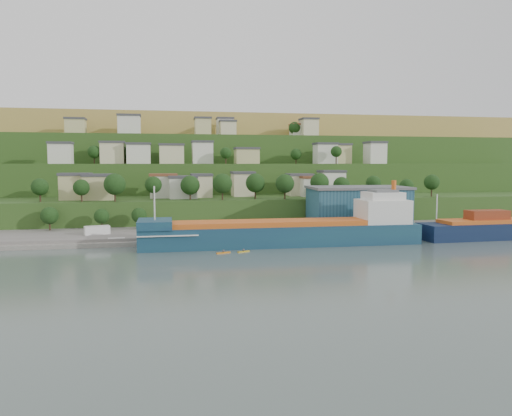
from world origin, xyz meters
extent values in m
plane|color=#4A5A53|center=(0.00, 0.00, 0.00)|extent=(500.00, 500.00, 0.00)
cube|color=slate|center=(20.00, 28.00, 0.00)|extent=(220.00, 26.00, 4.00)
cube|color=slate|center=(-55.00, 22.00, 0.00)|extent=(40.00, 18.00, 2.40)
cube|color=#284719|center=(0.00, 56.00, 0.00)|extent=(260.00, 32.00, 20.00)
cube|color=#284719|center=(0.00, 86.00, 0.00)|extent=(280.00, 32.00, 44.00)
cube|color=#284719|center=(0.00, 116.00, 0.00)|extent=(300.00, 32.00, 70.00)
cube|color=#A1963D|center=(0.00, 190.00, 0.00)|extent=(360.00, 120.00, 96.00)
cube|color=#C6BC80|center=(-57.47, 54.09, 14.04)|extent=(9.64, 8.69, 8.08)
cube|color=#3F3F44|center=(-57.47, 54.09, 18.53)|extent=(10.24, 9.29, 0.90)
cube|color=#C6BC80|center=(-49.72, 51.37, 13.91)|extent=(9.82, 7.35, 7.81)
cube|color=#3F3F44|center=(-49.72, 51.37, 18.26)|extent=(10.42, 7.95, 0.90)
cube|color=silver|center=(-28.45, 56.89, 13.84)|extent=(9.24, 7.01, 7.69)
cube|color=brown|center=(-28.45, 56.89, 18.14)|extent=(9.84, 7.61, 0.90)
cube|color=silver|center=(-21.81, 53.04, 13.50)|extent=(9.43, 8.11, 7.01)
cube|color=#3F3F44|center=(-21.81, 53.04, 17.46)|extent=(10.03, 8.71, 0.90)
cube|color=beige|center=(-14.89, 57.75, 13.80)|extent=(7.10, 7.85, 7.60)
cube|color=#3F3F44|center=(-14.89, 57.75, 18.05)|extent=(7.70, 8.45, 0.90)
cube|color=beige|center=(0.67, 60.83, 14.14)|extent=(7.76, 8.32, 8.29)
cube|color=#3F3F44|center=(0.67, 60.83, 18.74)|extent=(8.36, 8.92, 0.90)
cube|color=beige|center=(22.17, 59.71, 13.73)|extent=(8.76, 7.63, 7.45)
cube|color=#3F3F44|center=(22.17, 59.71, 17.90)|extent=(9.36, 8.23, 0.90)
cube|color=silver|center=(24.91, 55.46, 13.33)|extent=(7.18, 8.41, 6.66)
cube|color=brown|center=(24.91, 55.46, 17.11)|extent=(7.78, 9.01, 0.90)
cube|color=silver|center=(35.67, 61.85, 14.33)|extent=(8.80, 8.14, 8.66)
cube|color=#3F3F44|center=(35.67, 61.85, 19.11)|extent=(9.40, 8.74, 0.90)
cube|color=silver|center=(-67.38, 84.56, 25.83)|extent=(8.46, 7.14, 7.67)
cube|color=#3F3F44|center=(-67.38, 84.56, 30.12)|extent=(9.06, 7.74, 0.90)
cube|color=beige|center=(-48.40, 90.04, 26.16)|extent=(9.34, 7.00, 8.32)
cube|color=#3F3F44|center=(-48.40, 90.04, 30.77)|extent=(9.94, 7.60, 0.90)
cube|color=silver|center=(-37.83, 87.68, 25.82)|extent=(9.36, 8.43, 7.64)
cube|color=#3F3F44|center=(-37.83, 87.68, 30.09)|extent=(9.96, 9.03, 0.90)
cube|color=beige|center=(-24.61, 89.43, 25.71)|extent=(9.91, 8.56, 7.42)
cube|color=#3F3F44|center=(-24.61, 89.43, 29.87)|extent=(10.51, 9.16, 0.90)
cube|color=silver|center=(-11.85, 88.22, 26.36)|extent=(8.37, 7.02, 8.73)
cube|color=#3F3F44|center=(-11.85, 88.22, 31.18)|extent=(8.97, 7.62, 0.90)
cube|color=#C6BC80|center=(7.31, 90.06, 25.06)|extent=(9.96, 7.35, 6.12)
cube|color=#3F3F44|center=(7.31, 90.06, 28.57)|extent=(10.56, 7.95, 0.90)
cube|color=silver|center=(41.56, 86.89, 26.14)|extent=(9.06, 7.37, 8.28)
cube|color=#3F3F44|center=(41.56, 86.89, 30.73)|extent=(9.66, 7.97, 0.90)
cube|color=#C6BC80|center=(49.46, 89.83, 26.02)|extent=(7.89, 8.76, 8.03)
cube|color=#3F3F44|center=(49.46, 89.83, 30.48)|extent=(8.49, 9.36, 0.90)
cube|color=silver|center=(63.28, 83.57, 26.41)|extent=(7.62, 8.17, 8.83)
cube|color=#3F3F44|center=(63.28, 83.57, 31.28)|extent=(8.22, 8.77, 0.90)
cube|color=#C6BC80|center=(-66.63, 117.99, 38.43)|extent=(8.44, 8.26, 6.86)
cube|color=#3F3F44|center=(-66.63, 117.99, 42.31)|extent=(9.04, 8.86, 0.90)
cube|color=silver|center=(-42.64, 111.69, 39.11)|extent=(9.84, 7.54, 8.21)
cube|color=#3F3F44|center=(-42.64, 111.69, 43.66)|extent=(10.44, 8.14, 0.90)
cube|color=#C6BC80|center=(-42.37, 119.17, 38.52)|extent=(7.93, 7.70, 7.05)
cube|color=#3F3F44|center=(-42.37, 119.17, 42.50)|extent=(8.53, 8.30, 0.90)
cube|color=#C6BC80|center=(-9.53, 112.49, 38.80)|extent=(7.19, 7.90, 7.60)
cube|color=#3F3F44|center=(-9.53, 112.49, 43.05)|extent=(7.79, 8.50, 0.90)
cube|color=silver|center=(2.04, 121.23, 39.22)|extent=(7.64, 7.43, 8.45)
cube|color=#3F3F44|center=(2.04, 121.23, 43.90)|extent=(8.24, 8.03, 0.90)
cube|color=beige|center=(2.58, 115.88, 38.34)|extent=(7.47, 7.27, 6.68)
cube|color=#3F3F44|center=(2.58, 115.88, 42.13)|extent=(8.07, 7.87, 0.90)
cube|color=silver|center=(40.31, 121.73, 38.03)|extent=(9.59, 8.07, 6.05)
cube|color=brown|center=(40.31, 121.73, 41.50)|extent=(10.19, 8.67, 0.90)
cube|color=beige|center=(43.11, 116.68, 39.23)|extent=(7.74, 8.48, 8.46)
cube|color=#3F3F44|center=(43.11, 116.68, 43.91)|extent=(8.34, 9.08, 0.90)
cylinder|color=#382619|center=(-66.95, 45.57, 11.63)|extent=(0.50, 0.50, 3.27)
sphere|color=black|center=(-66.95, 45.57, 14.75)|extent=(5.39, 5.39, 5.39)
cylinder|color=#382619|center=(-54.11, 43.23, 11.58)|extent=(0.50, 0.50, 3.16)
sphere|color=black|center=(-54.11, 43.23, 14.57)|extent=(5.13, 5.13, 5.13)
cylinder|color=#382619|center=(-43.82, 42.27, 11.82)|extent=(0.50, 0.50, 3.65)
sphere|color=black|center=(-43.82, 42.27, 15.53)|extent=(6.86, 6.86, 6.86)
cylinder|color=#382619|center=(-31.79, 45.97, 11.79)|extent=(0.50, 0.50, 3.58)
sphere|color=black|center=(-31.79, 45.97, 15.11)|extent=(5.56, 5.56, 5.56)
cylinder|color=#382619|center=(-19.73, 45.83, 11.56)|extent=(0.50, 0.50, 3.12)
sphere|color=black|center=(-19.73, 45.83, 14.89)|extent=(6.47, 6.47, 6.47)
cylinder|color=#382619|center=(-9.27, 42.73, 11.85)|extent=(0.50, 0.50, 3.70)
sphere|color=black|center=(-9.27, 42.73, 15.52)|extent=(6.59, 6.59, 6.59)
cylinder|color=#382619|center=(2.49, 45.93, 11.82)|extent=(0.50, 0.50, 3.65)
sphere|color=black|center=(2.49, 45.93, 15.46)|extent=(6.59, 6.59, 6.59)
cylinder|color=#382619|center=(12.08, 42.43, 11.79)|extent=(0.50, 0.50, 3.58)
sphere|color=black|center=(12.08, 42.43, 15.34)|extent=(6.40, 6.40, 6.40)
cylinder|color=#382619|center=(24.30, 42.08, 11.93)|extent=(0.50, 0.50, 3.85)
sphere|color=black|center=(24.30, 42.08, 15.63)|extent=(6.47, 6.47, 6.47)
cylinder|color=#382619|center=(32.82, 43.57, 11.47)|extent=(0.50, 0.50, 2.93)
sphere|color=black|center=(32.82, 43.57, 14.54)|extent=(5.87, 5.87, 5.87)
cylinder|color=#382619|center=(44.93, 43.97, 11.83)|extent=(0.50, 0.50, 3.65)
sphere|color=black|center=(44.93, 43.97, 15.13)|extent=(5.38, 5.38, 5.38)
cylinder|color=#382619|center=(56.74, 42.09, 11.41)|extent=(0.50, 0.50, 2.83)
sphere|color=black|center=(56.74, 42.09, 14.17)|extent=(4.90, 4.90, 4.90)
cylinder|color=#382619|center=(67.98, 44.48, 11.89)|extent=(0.50, 0.50, 3.78)
sphere|color=black|center=(67.98, 44.48, 15.32)|extent=(5.59, 5.59, 5.59)
cylinder|color=#382619|center=(-43.55, 92.97, 23.54)|extent=(0.50, 0.50, 3.08)
sphere|color=black|center=(-43.55, 92.97, 26.45)|extent=(4.96, 4.96, 4.96)
cylinder|color=#382619|center=(36.64, 119.41, 36.54)|extent=(0.50, 0.50, 3.07)
sphere|color=black|center=(36.64, 119.41, 39.71)|extent=(5.93, 5.93, 5.93)
cylinder|color=#382619|center=(-25.94, 92.14, 23.38)|extent=(0.50, 0.50, 2.77)
sphere|color=black|center=(-25.94, 92.14, 25.98)|extent=(4.42, 4.42, 4.42)
cylinder|color=#382619|center=(43.61, 78.67, 23.91)|extent=(0.50, 0.50, 3.83)
sphere|color=black|center=(43.61, 78.67, 27.12)|extent=(4.70, 4.70, 4.70)
cylinder|color=#382619|center=(28.98, 89.10, 23.42)|extent=(0.50, 0.50, 2.83)
sphere|color=black|center=(28.98, 89.10, 26.16)|extent=(4.82, 4.82, 4.82)
cylinder|color=#382619|center=(-3.09, 80.04, 23.54)|extent=(0.50, 0.50, 3.09)
sphere|color=black|center=(-3.09, 80.04, 26.37)|extent=(4.65, 4.65, 4.65)
cylinder|color=#382619|center=(-55.39, 88.48, 23.69)|extent=(0.50, 0.50, 3.39)
sphere|color=black|center=(-55.39, 88.48, 26.80)|extent=(5.13, 5.13, 5.13)
cube|color=#142F4D|center=(2.51, 8.62, 1.63)|extent=(76.32, 13.07, 7.62)
cube|color=#CE591B|center=(0.33, 8.62, 6.09)|extent=(56.71, 10.61, 1.31)
cube|color=#142F4D|center=(-31.21, 8.62, 6.53)|extent=(8.88, 12.09, 2.18)
cube|color=silver|center=(31.88, 8.62, 8.70)|extent=(13.21, 11.07, 6.53)
cube|color=silver|center=(31.88, 8.62, 13.05)|extent=(9.92, 8.84, 2.18)
cube|color=#595B5E|center=(31.88, 8.62, 14.47)|extent=(6.62, 6.62, 0.65)
cylinder|color=#CE591B|center=(35.15, 8.62, 15.77)|extent=(1.32, 1.32, 3.26)
cylinder|color=silver|center=(-31.21, 8.62, 11.97)|extent=(0.40, 0.40, 8.70)
cube|color=silver|center=(-27.95, 8.62, 4.13)|extent=(15.41, 12.51, 0.27)
cube|color=#CE591B|center=(73.20, 8.56, 5.21)|extent=(45.13, 9.27, 1.02)
cylinder|color=silver|center=(48.67, 8.56, 9.71)|extent=(0.33, 0.33, 7.15)
cube|color=maroon|center=(65.03, 8.56, 7.05)|extent=(12.36, 5.35, 2.66)
cube|color=navy|center=(32.73, 28.64, 8.00)|extent=(31.23, 20.13, 12.00)
cube|color=#595B5E|center=(32.73, 28.64, 14.40)|extent=(32.30, 21.20, 0.80)
cube|color=white|center=(-47.52, 24.89, 2.80)|extent=(7.40, 4.67, 3.21)
cube|color=silver|center=(-41.51, 16.13, 1.64)|extent=(4.50, 1.88, 0.88)
cube|color=orange|center=(-14.63, -1.00, 0.14)|extent=(3.65, 1.79, 0.27)
sphere|color=#3F3F44|center=(-14.63, -1.00, 0.59)|extent=(0.64, 0.64, 0.64)
cube|color=gold|center=(-9.44, -0.27, 0.13)|extent=(3.32, 1.96, 0.25)
sphere|color=#3F3F44|center=(-9.44, -0.27, 0.55)|extent=(0.59, 0.59, 0.59)
camera|label=1|loc=(-30.04, -121.98, 22.14)|focal=35.00mm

